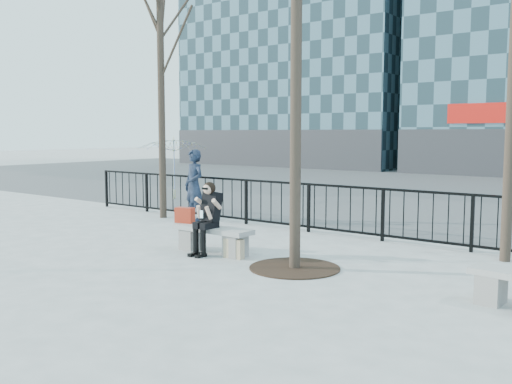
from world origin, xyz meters
The scene contains 12 objects.
ground centered at (0.00, 0.00, 0.00)m, with size 120.00×120.00×0.00m, color gray.
street_surface centered at (0.00, 15.00, 0.00)m, with size 60.00×23.00×0.01m, color #474747.
railing centered at (0.00, 3.00, 0.55)m, with size 14.00×0.06×1.10m.
building_left centered at (-15.00, 27.00, 11.30)m, with size 16.20×10.20×22.60m.
tree_left centered at (-4.00, 2.50, 4.86)m, with size 2.80×2.80×6.50m.
tree_grate centered at (1.90, -0.10, 0.01)m, with size 1.50×1.50×0.02m, color black.
bench_main centered at (0.00, 0.00, 0.30)m, with size 1.65×0.46×0.49m.
seated_woman centered at (0.00, -0.16, 0.67)m, with size 0.50×0.64×1.34m.
handbag centered at (-0.74, 0.02, 0.64)m, with size 0.36×0.17×0.30m, color #B02A15.
shopping_bag centered at (0.61, -0.12, 0.18)m, with size 0.37×0.14×0.35m, color #CAB18F.
standing_man centered at (-2.99, 2.62, 0.90)m, with size 0.66×0.43×1.81m, color black.
vendor_umbrella centered at (-6.72, 5.51, 1.05)m, with size 2.29×2.34×2.10m, color yellow.
Camera 1 is at (7.02, -7.78, 2.23)m, focal length 40.00 mm.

